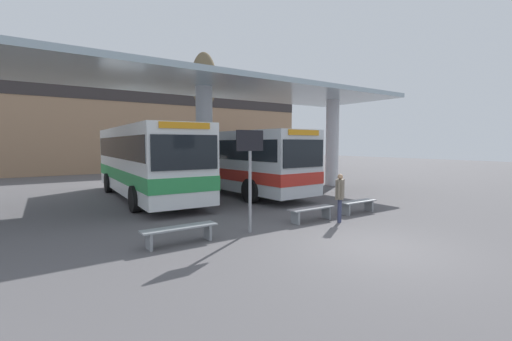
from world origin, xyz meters
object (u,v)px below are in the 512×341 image
info_sign_platform (250,160)px  parked_car_street (242,160)px  transit_bus_left_bay (146,159)px  waiting_bench_mid_platform (358,204)px  waiting_bench_near_pillar (180,231)px  transit_bus_center_bay (233,159)px  pedestrian_waiting (340,193)px  waiting_bench_far_platform (311,211)px  poplar_tree_behind_left (204,83)px

info_sign_platform → parked_car_street: bearing=58.2°
transit_bus_left_bay → waiting_bench_mid_platform: size_ratio=6.58×
waiting_bench_near_pillar → info_sign_platform: (2.16, -0.03, 1.78)m
transit_bus_center_bay → waiting_bench_near_pillar: transit_bus_center_bay is taller
waiting_bench_mid_platform → info_sign_platform: 5.20m
transit_bus_left_bay → info_sign_platform: transit_bus_left_bay is taller
waiting_bench_near_pillar → info_sign_platform: 2.80m
info_sign_platform → parked_car_street: size_ratio=0.65×
waiting_bench_near_pillar → info_sign_platform: info_sign_platform is taller
transit_bus_left_bay → parked_car_street: bearing=-134.4°
transit_bus_left_bay → waiting_bench_mid_platform: (5.41, -8.14, -1.53)m
pedestrian_waiting → parked_car_street: bearing=32.6°
waiting_bench_near_pillar → waiting_bench_far_platform: same height
waiting_bench_near_pillar → info_sign_platform: bearing=-0.9°
transit_bus_center_bay → info_sign_platform: (-3.84, -7.39, 0.34)m
waiting_bench_mid_platform → poplar_tree_behind_left: size_ratio=0.18×
info_sign_platform → poplar_tree_behind_left: bearing=68.6°
transit_bus_left_bay → transit_bus_center_bay: 4.45m
poplar_tree_behind_left → parked_car_street: poplar_tree_behind_left is taller
pedestrian_waiting → parked_car_street: parked_car_street is taller
waiting_bench_mid_platform → waiting_bench_far_platform: size_ratio=0.93×
waiting_bench_mid_platform → pedestrian_waiting: size_ratio=1.03×
waiting_bench_mid_platform → pedestrian_waiting: 1.95m
waiting_bench_mid_platform → poplar_tree_behind_left: bearing=86.5°
pedestrian_waiting → waiting_bench_near_pillar: bearing=140.0°
transit_bus_center_bay → info_sign_platform: transit_bus_center_bay is taller
transit_bus_left_bay → poplar_tree_behind_left: 10.44m
waiting_bench_far_platform → pedestrian_waiting: pedestrian_waiting is taller
waiting_bench_near_pillar → waiting_bench_far_platform: 4.66m
transit_bus_center_bay → info_sign_platform: 8.34m
waiting_bench_near_pillar → pedestrian_waiting: 5.39m
waiting_bench_mid_platform → transit_bus_left_bay: bearing=123.6°
info_sign_platform → waiting_bench_mid_platform: bearing=0.4°
info_sign_platform → transit_bus_left_bay: bearing=93.7°
transit_bus_center_bay → poplar_tree_behind_left: bearing=-107.5°
pedestrian_waiting → parked_car_street: (9.47, 20.96, 0.00)m
transit_bus_center_bay → poplar_tree_behind_left: 9.19m
transit_bus_left_bay → transit_bus_center_bay: size_ratio=1.03×
transit_bus_left_bay → pedestrian_waiting: bearing=115.6°
transit_bus_center_bay → waiting_bench_near_pillar: (-6.01, -7.36, -1.44)m
info_sign_platform → waiting_bench_near_pillar: bearing=179.1°
parked_car_street → pedestrian_waiting: bearing=-114.4°
waiting_bench_near_pillar → poplar_tree_behind_left: 17.97m
waiting_bench_near_pillar → poplar_tree_behind_left: bearing=61.6°
transit_bus_left_bay → waiting_bench_far_platform: bearing=113.2°
waiting_bench_near_pillar → parked_car_street: bearing=53.9°
pedestrian_waiting → poplar_tree_behind_left: poplar_tree_behind_left is taller
transit_bus_left_bay → waiting_bench_far_platform: transit_bus_left_bay is taller
waiting_bench_near_pillar → pedestrian_waiting: (5.32, -0.65, 0.63)m
transit_bus_center_bay → pedestrian_waiting: size_ratio=6.58×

